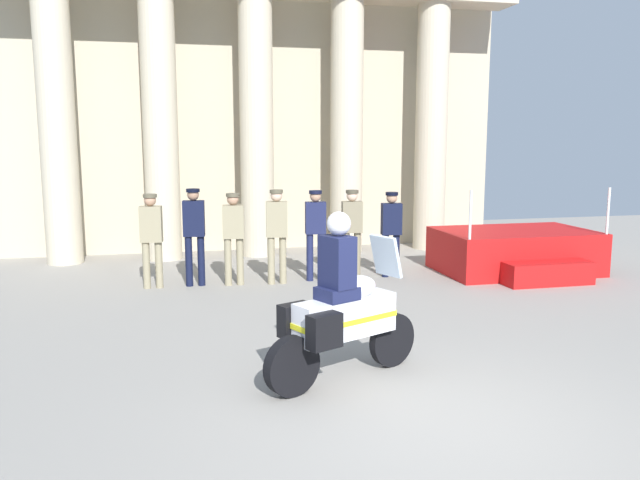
{
  "coord_description": "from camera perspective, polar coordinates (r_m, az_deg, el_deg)",
  "views": [
    {
      "loc": [
        -2.31,
        -5.27,
        2.67
      ],
      "look_at": [
        -0.18,
        3.86,
        1.19
      ],
      "focal_mm": 36.12,
      "sensor_mm": 36.0,
      "label": 1
    }
  ],
  "objects": [
    {
      "name": "officer_in_row_0",
      "position": [
        11.82,
        -14.71,
        0.59
      ],
      "size": [
        0.4,
        0.26,
        1.7
      ],
      "rotation": [
        0.0,
        0.0,
        3.02
      ],
      "color": "gray",
      "rests_on": "ground_plane"
    },
    {
      "name": "officer_in_row_2",
      "position": [
        11.79,
        -7.68,
        0.77
      ],
      "size": [
        0.4,
        0.26,
        1.69
      ],
      "rotation": [
        0.0,
        0.0,
        3.02
      ],
      "color": "gray",
      "rests_on": "ground_plane"
    },
    {
      "name": "reviewing_stand",
      "position": [
        13.49,
        17.0,
        -1.04
      ],
      "size": [
        3.02,
        2.43,
        1.74
      ],
      "color": "#B71414",
      "rests_on": "ground_plane"
    },
    {
      "name": "officer_in_row_3",
      "position": [
        11.81,
        -3.86,
        1.0
      ],
      "size": [
        0.4,
        0.26,
        1.74
      ],
      "rotation": [
        0.0,
        0.0,
        3.02
      ],
      "color": "gray",
      "rests_on": "ground_plane"
    },
    {
      "name": "ground_plane",
      "position": [
        6.34,
        9.92,
        -16.06
      ],
      "size": [
        28.0,
        28.0,
        0.0
      ],
      "primitive_type": "plane",
      "color": "gray"
    },
    {
      "name": "officer_in_row_5",
      "position": [
        12.23,
        2.84,
        1.19
      ],
      "size": [
        0.4,
        0.26,
        1.7
      ],
      "rotation": [
        0.0,
        0.0,
        3.02
      ],
      "color": "#7A7056",
      "rests_on": "ground_plane"
    },
    {
      "name": "officer_in_row_4",
      "position": [
        12.06,
        -0.4,
        1.1
      ],
      "size": [
        0.4,
        0.26,
        1.71
      ],
      "rotation": [
        0.0,
        0.0,
        3.02
      ],
      "color": "#191E42",
      "rests_on": "ground_plane"
    },
    {
      "name": "officer_in_row_1",
      "position": [
        11.84,
        -11.09,
        0.97
      ],
      "size": [
        0.4,
        0.26,
        1.78
      ],
      "rotation": [
        0.0,
        0.0,
        3.02
      ],
      "color": "black",
      "rests_on": "ground_plane"
    },
    {
      "name": "officer_in_row_6",
      "position": [
        12.49,
        6.33,
        1.14
      ],
      "size": [
        0.4,
        0.26,
        1.65
      ],
      "rotation": [
        0.0,
        0.0,
        3.02
      ],
      "color": "black",
      "rests_on": "ground_plane"
    },
    {
      "name": "motorcycle_with_rider",
      "position": [
        7.08,
        1.82,
        -6.37
      ],
      "size": [
        1.95,
        1.09,
        1.9
      ],
      "rotation": [
        0.0,
        0.0,
        0.43
      ],
      "color": "black",
      "rests_on": "ground_plane"
    },
    {
      "name": "colonnade_backdrop",
      "position": [
        15.23,
        -5.94,
        12.25
      ],
      "size": [
        12.16,
        1.6,
        6.81
      ],
      "color": "#B6AB91",
      "rests_on": "ground_plane"
    }
  ]
}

